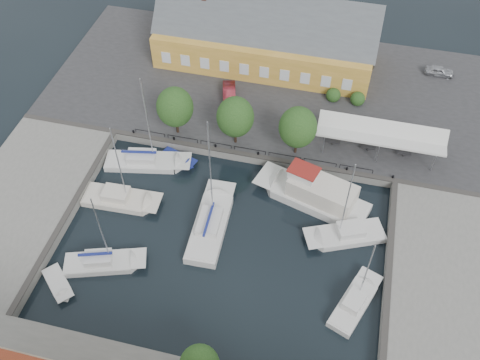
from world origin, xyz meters
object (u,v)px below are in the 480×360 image
at_px(west_boat_d, 103,263).
at_px(east_boat_a, 346,236).
at_px(car_red, 229,93).
at_px(car_silver, 439,71).
at_px(west_boat_a, 146,162).
at_px(east_boat_c, 354,304).
at_px(west_boat_b, 120,200).
at_px(trawler, 316,195).
at_px(center_sailboat, 211,225).
at_px(launch_sw, 58,284).
at_px(warehouse, 261,37).
at_px(tent_canopy, 381,133).
at_px(launch_nw, 178,160).

bearing_deg(west_boat_d, east_boat_a, 21.47).
xyz_separation_m(car_red, east_boat_a, (16.63, -17.09, -1.47)).
bearing_deg(car_silver, west_boat_a, 126.51).
xyz_separation_m(east_boat_c, west_boat_d, (-24.14, -1.43, 0.01)).
bearing_deg(east_boat_a, west_boat_b, -177.50).
bearing_deg(east_boat_c, east_boat_a, 101.72).
distance_m(trawler, east_boat_a, 5.44).
height_order(car_red, center_sailboat, center_sailboat).
height_order(car_silver, launch_sw, car_silver).
distance_m(car_red, west_boat_a, 14.06).
bearing_deg(launch_sw, west_boat_a, 81.03).
height_order(warehouse, west_boat_d, warehouse).
distance_m(west_boat_b, west_boat_d, 7.97).
distance_m(car_red, west_boat_b, 19.63).
bearing_deg(west_boat_b, tent_canopy, 26.92).
bearing_deg(car_red, launch_sw, -122.99).
xyz_separation_m(warehouse, west_boat_d, (-8.02, -34.92, -4.16)).
relative_size(center_sailboat, launch_nw, 3.04).
relative_size(warehouse, launch_nw, 6.09).
height_order(east_boat_c, launch_nw, east_boat_c).
xyz_separation_m(trawler, launch_nw, (-16.20, 2.31, -0.93)).
distance_m(warehouse, west_boat_d, 36.07).
distance_m(car_silver, west_boat_a, 39.74).
xyz_separation_m(west_boat_b, launch_nw, (4.05, 7.22, -0.17)).
bearing_deg(warehouse, east_boat_a, -60.76).
relative_size(tent_canopy, launch_nw, 2.98).
relative_size(tent_canopy, car_red, 3.13).
relative_size(car_silver, launch_nw, 0.78).
distance_m(east_boat_a, west_boat_d, 24.28).
bearing_deg(east_boat_a, west_boat_a, 168.40).
bearing_deg(launch_sw, car_silver, 49.02).
xyz_separation_m(warehouse, launch_nw, (-5.38, -19.86, -4.34)).
distance_m(tent_canopy, car_red, 19.39).
xyz_separation_m(warehouse, west_boat_a, (-8.69, -21.26, -4.16)).
xyz_separation_m(west_boat_a, west_boat_d, (0.67, -13.66, 0.00)).
relative_size(trawler, west_boat_b, 1.13).
xyz_separation_m(east_boat_c, launch_nw, (-21.50, 13.63, -0.17)).
bearing_deg(center_sailboat, warehouse, 91.83).
relative_size(east_boat_c, launch_sw, 2.19).
distance_m(car_silver, east_boat_a, 29.50).
bearing_deg(launch_nw, west_boat_b, -119.28).
bearing_deg(center_sailboat, car_red, 98.80).
relative_size(tent_canopy, trawler, 1.08).
height_order(car_silver, east_boat_c, east_boat_c).
bearing_deg(west_boat_b, east_boat_a, 2.50).
bearing_deg(center_sailboat, east_boat_c, -19.68).
xyz_separation_m(east_boat_a, launch_sw, (-25.90, -11.95, -0.17)).
xyz_separation_m(center_sailboat, east_boat_a, (13.68, 2.01, -0.10)).
relative_size(tent_canopy, west_boat_d, 1.30).
bearing_deg(launch_nw, tent_canopy, 15.26).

